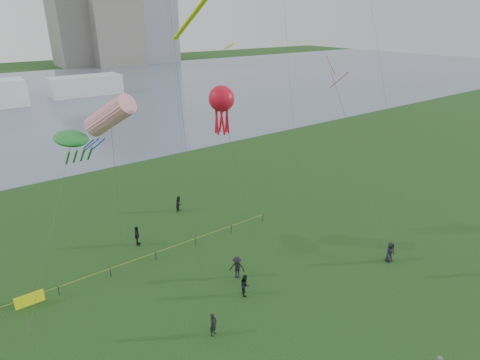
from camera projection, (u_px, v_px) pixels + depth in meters
ground_plane at (330, 339)px, 26.37m from camera, size 400.00×400.00×0.00m
lake at (28, 100)px, 100.81m from camera, size 400.00×120.00×0.08m
building_mid at (111, 17)px, 164.97m from camera, size 20.00×20.00×38.00m
building_low at (74, 30)px, 163.66m from camera, size 16.00×18.00×28.00m
pavilion_right at (86, 86)px, 106.05m from camera, size 18.00×7.00×5.00m
fence at (84, 280)px, 31.30m from camera, size 24.07×0.07×1.05m
spectator_a at (245, 285)px, 30.29m from camera, size 0.98×1.05×1.73m
spectator_b at (237, 267)px, 32.18m from camera, size 1.35×1.39×1.91m
spectator_c at (137, 236)px, 36.80m from camera, size 0.96×1.19×1.90m
spectator_d at (390, 252)px, 34.36m from camera, size 0.96×0.68×1.84m
spectator_f at (213, 324)px, 26.40m from camera, size 0.73×0.62×1.69m
spectator_g at (179, 204)px, 43.31m from camera, size 1.07×1.04×1.74m
kite_windsock at (110, 116)px, 30.41m from camera, size 4.17×4.98×14.49m
kite_creature at (71, 139)px, 31.25m from camera, size 7.58×9.28×11.26m
kite_octopus at (222, 100)px, 32.46m from camera, size 3.50×2.38×14.53m
kite_delta at (335, 77)px, 28.54m from camera, size 2.67×11.65×17.11m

